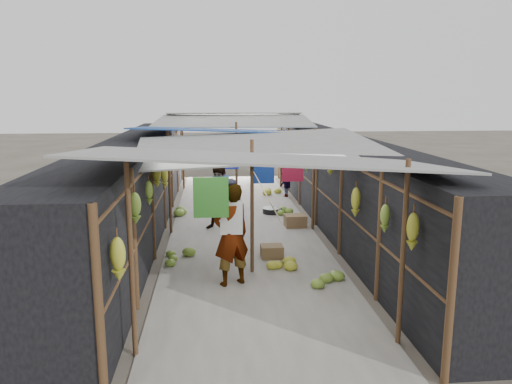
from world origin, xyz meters
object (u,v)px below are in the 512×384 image
object	(u,v)px
vendor_seated	(285,184)
shopper_blue	(221,198)
black_basin	(272,211)
crate_near	(272,252)
vendor_elderly	(231,235)

from	to	relation	value
vendor_seated	shopper_blue	bearing A→B (deg)	-53.59
black_basin	vendor_seated	bearing A→B (deg)	72.78
black_basin	shopper_blue	size ratio (longest dim) A/B	0.35
black_basin	vendor_seated	xyz separation A→B (m)	(0.72, 2.32, 0.38)
crate_near	vendor_seated	size ratio (longest dim) A/B	0.50
shopper_blue	crate_near	bearing A→B (deg)	-56.62
crate_near	black_basin	xyz separation A→B (m)	(0.50, 4.00, -0.05)
shopper_blue	vendor_seated	size ratio (longest dim) A/B	1.79
crate_near	black_basin	size ratio (longest dim) A/B	0.81
shopper_blue	vendor_seated	bearing A→B (deg)	70.65
vendor_seated	black_basin	bearing A→B (deg)	-41.07
crate_near	vendor_elderly	world-z (taller)	vendor_elderly
black_basin	vendor_seated	distance (m)	2.45
black_basin	vendor_seated	world-z (taller)	vendor_seated
vendor_elderly	shopper_blue	world-z (taller)	vendor_elderly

